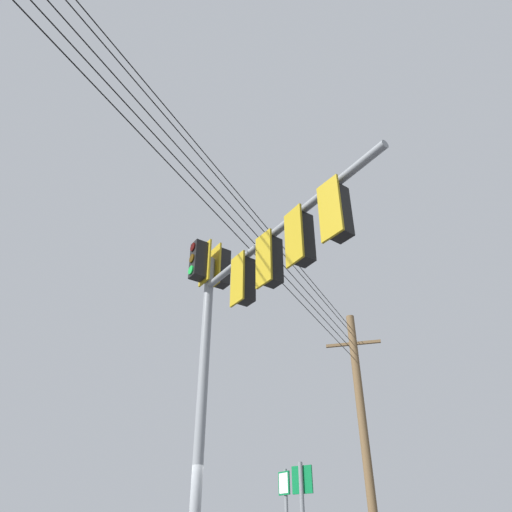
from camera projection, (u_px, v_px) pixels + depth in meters
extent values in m
cylinder|color=gray|center=(201.00, 413.00, 8.73)|extent=(0.20, 0.20, 6.81)
cylinder|color=gray|center=(278.00, 230.00, 8.39)|extent=(0.55, 5.10, 0.14)
cube|color=black|center=(222.00, 268.00, 10.61)|extent=(0.32, 0.32, 0.90)
cube|color=#B29319|center=(215.00, 266.00, 10.53)|extent=(0.07, 0.44, 1.04)
cylinder|color=#360503|center=(228.00, 259.00, 10.85)|extent=(0.05, 0.20, 0.20)
cylinder|color=#3C2703|center=(228.00, 270.00, 10.69)|extent=(0.05, 0.20, 0.20)
cylinder|color=green|center=(227.00, 282.00, 10.53)|extent=(0.05, 0.20, 0.20)
cube|color=black|center=(198.00, 260.00, 10.33)|extent=(0.32, 0.32, 0.90)
cube|color=#B29319|center=(205.00, 263.00, 10.41)|extent=(0.07, 0.44, 1.04)
cylinder|color=#360503|center=(193.00, 247.00, 10.41)|extent=(0.05, 0.20, 0.20)
cylinder|color=#3C2703|center=(192.00, 258.00, 10.25)|extent=(0.05, 0.20, 0.20)
cylinder|color=green|center=(191.00, 270.00, 10.09)|extent=(0.05, 0.20, 0.20)
cube|color=black|center=(245.00, 281.00, 8.86)|extent=(0.32, 0.32, 0.90)
cube|color=#B29319|center=(237.00, 278.00, 8.78)|extent=(0.07, 0.44, 1.04)
cylinder|color=#360503|center=(252.00, 270.00, 9.10)|extent=(0.05, 0.20, 0.20)
cylinder|color=#3C2703|center=(252.00, 283.00, 8.94)|extent=(0.05, 0.20, 0.20)
cylinder|color=green|center=(252.00, 297.00, 8.78)|extent=(0.05, 0.20, 0.20)
cube|color=black|center=(271.00, 261.00, 8.26)|extent=(0.32, 0.32, 0.90)
cube|color=#B29319|center=(264.00, 258.00, 8.18)|extent=(0.06, 0.44, 1.04)
cylinder|color=#360503|center=(278.00, 250.00, 8.50)|extent=(0.04, 0.20, 0.20)
cylinder|color=#3C2703|center=(279.00, 264.00, 8.34)|extent=(0.04, 0.20, 0.20)
cylinder|color=green|center=(279.00, 279.00, 8.18)|extent=(0.04, 0.20, 0.20)
cube|color=black|center=(302.00, 239.00, 7.66)|extent=(0.33, 0.33, 0.90)
cube|color=#B29319|center=(294.00, 236.00, 7.58)|extent=(0.08, 0.44, 1.04)
cylinder|color=#360503|center=(309.00, 227.00, 7.89)|extent=(0.05, 0.20, 0.20)
cylinder|color=#3C2703|center=(310.00, 242.00, 7.73)|extent=(0.05, 0.20, 0.20)
cylinder|color=green|center=(311.00, 257.00, 7.57)|extent=(0.05, 0.20, 0.20)
cube|color=black|center=(338.00, 212.00, 7.06)|extent=(0.31, 0.31, 0.90)
cube|color=#B29319|center=(330.00, 208.00, 6.97)|extent=(0.06, 0.44, 1.04)
cylinder|color=#360503|center=(344.00, 201.00, 7.30)|extent=(0.04, 0.20, 0.20)
cylinder|color=#3C2703|center=(345.00, 216.00, 7.14)|extent=(0.04, 0.20, 0.20)
cylinder|color=green|center=(348.00, 232.00, 6.98)|extent=(0.04, 0.20, 0.20)
cylinder|color=brown|center=(364.00, 434.00, 18.22)|extent=(0.35, 0.35, 10.10)
cube|color=brown|center=(353.00, 344.00, 20.23)|extent=(1.49, 1.97, 0.12)
cube|color=#0C7238|center=(302.00, 480.00, 7.38)|extent=(0.14, 0.35, 0.41)
cube|color=white|center=(303.00, 480.00, 7.39)|extent=(0.10, 0.29, 0.35)
cube|color=#0C7238|center=(284.00, 483.00, 9.37)|extent=(0.04, 0.33, 0.43)
cube|color=white|center=(284.00, 483.00, 9.36)|extent=(0.02, 0.27, 0.37)
cylinder|color=black|center=(187.00, 183.00, 10.43)|extent=(23.10, 10.21, 0.25)
cylinder|color=black|center=(188.00, 171.00, 10.61)|extent=(23.10, 10.21, 0.25)
cylinder|color=black|center=(189.00, 159.00, 10.81)|extent=(23.10, 10.21, 0.25)
cylinder|color=black|center=(190.00, 146.00, 11.05)|extent=(23.10, 10.21, 0.25)
cylinder|color=black|center=(191.00, 138.00, 11.19)|extent=(23.10, 10.21, 0.25)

